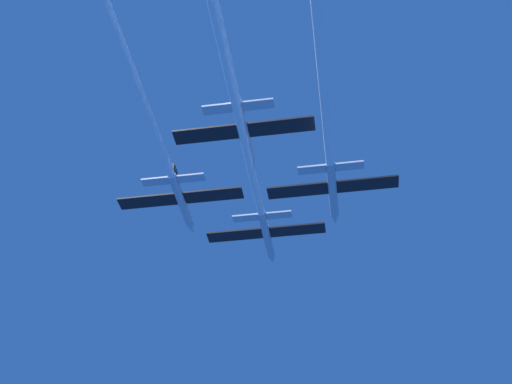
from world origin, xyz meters
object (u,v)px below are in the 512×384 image
Objects in this scene: jet_right_wing at (323,87)px; jet_slot at (224,44)px; jet_left_wing at (153,126)px; jet_lead at (251,170)px.

jet_slot reaches higher than jet_right_wing.
jet_slot reaches higher than jet_left_wing.
jet_right_wing is at bearing -52.12° from jet_lead.
jet_left_wing is 0.87× the size of jet_right_wing.
jet_lead is at bearing 127.88° from jet_right_wing.
jet_left_wing reaches higher than jet_lead.
jet_slot is (0.15, -21.95, 0.32)m from jet_lead.
jet_slot reaches higher than jet_lead.
jet_lead is 0.87× the size of jet_right_wing.
jet_lead is 1.04× the size of jet_slot.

